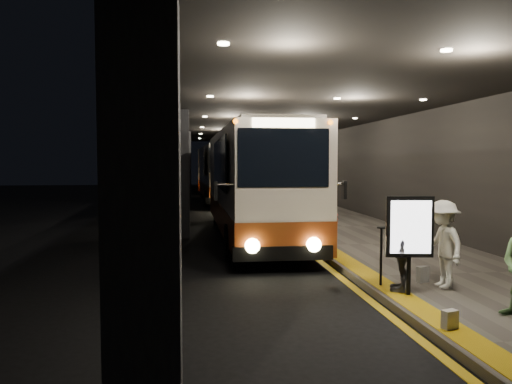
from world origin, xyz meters
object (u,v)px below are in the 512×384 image
passenger_waiting_white (443,244)px  passenger_waiting_grey (401,248)px  coach_main (253,188)px  coach_third (214,172)px  info_sign (410,229)px  coach_second (222,175)px  passenger_boarding (331,218)px  bag_polka (423,274)px  bag_plain (450,320)px  stanchion_post (381,257)px

passenger_waiting_white → passenger_waiting_grey: passenger_waiting_white is taller
coach_main → coach_third: coach_main is taller
passenger_waiting_white → info_sign: (-0.93, -0.50, 0.38)m
coach_main → info_sign: coach_main is taller
coach_second → passenger_boarding: (1.93, -19.31, -0.68)m
coach_second → passenger_boarding: coach_second is taller
coach_second → passenger_waiting_grey: 23.73m
passenger_boarding → bag_polka: (0.92, -3.70, -0.75)m
coach_second → passenger_waiting_grey: size_ratio=7.09×
coach_main → passenger_waiting_grey: coach_main is taller
passenger_waiting_grey → bag_plain: size_ratio=5.73×
passenger_waiting_white → bag_polka: bearing=-158.5°
bag_plain → info_sign: (0.20, 1.87, 1.10)m
passenger_waiting_white → passenger_boarding: bearing=-168.8°
coach_third → bag_plain: (1.96, -37.56, -1.44)m
coach_main → bag_polka: 7.89m
passenger_waiting_white → info_sign: size_ratio=0.93×
coach_main → passenger_boarding: (1.72, -3.59, -0.68)m
passenger_boarding → passenger_waiting_white: bearing=-173.4°
passenger_boarding → passenger_waiting_white: (1.13, -4.13, -0.05)m
bag_polka → bag_plain: 2.95m
passenger_waiting_grey → bag_plain: (-0.18, -2.19, -0.68)m
bag_polka → info_sign: info_sign is taller
coach_second → passenger_boarding: 19.42m
passenger_boarding → stanchion_post: (-0.05, -3.88, -0.33)m
bag_polka → stanchion_post: stanchion_post is taller
passenger_boarding → bag_polka: 3.89m
passenger_boarding → passenger_waiting_grey: bearing=173.7°
passenger_waiting_white → bag_polka: 0.84m
coach_main → bag_plain: size_ratio=40.73×
coach_main → stanchion_post: (1.67, -7.47, -1.01)m
passenger_waiting_white → bag_plain: bearing=-29.4°
coach_second → stanchion_post: coach_second is taller
passenger_waiting_grey → bag_polka: (0.74, 0.61, -0.66)m
coach_third → passenger_waiting_white: bearing=-82.5°
coach_main → info_sign: 8.44m
coach_second → passenger_waiting_white: (3.05, -23.44, -0.74)m
coach_second → bag_plain: coach_second is taller
stanchion_post → bag_polka: bearing=10.3°
stanchion_post → passenger_boarding: bearing=89.3°
bag_polka → info_sign: size_ratio=0.18×
info_sign → stanchion_post: bearing=116.3°
bag_polka → bag_plain: bearing=-108.2°
coach_main → passenger_waiting_white: (2.84, -7.72, -0.73)m
passenger_boarding → info_sign: 4.64m
passenger_boarding → stanchion_post: bearing=170.6°
coach_second → passenger_waiting_white: size_ratio=6.76×
bag_polka → info_sign: bearing=-128.0°
info_sign → coach_second: bearing=102.9°
coach_third → passenger_waiting_grey: (2.14, -35.37, -0.76)m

